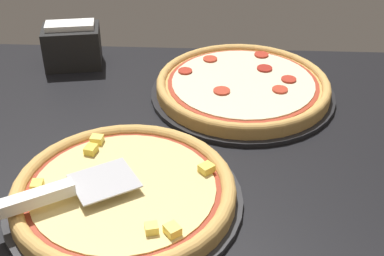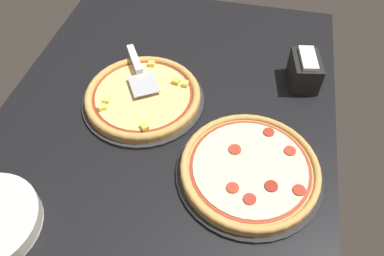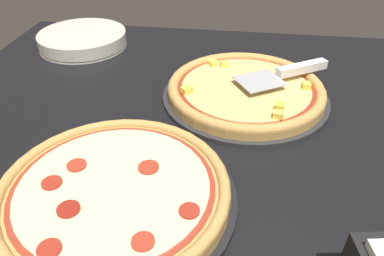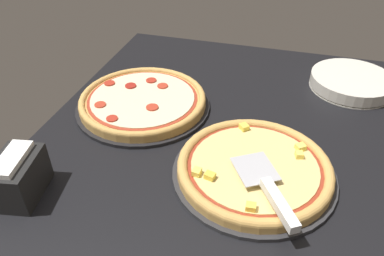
# 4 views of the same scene
# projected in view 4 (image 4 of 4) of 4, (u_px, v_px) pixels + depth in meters

# --- Properties ---
(ground_plane) EXTENTS (1.32, 1.00, 0.04)m
(ground_plane) POSITION_uv_depth(u_px,v_px,m) (223.00, 161.00, 0.93)
(ground_plane) COLOR black
(pizza_pan_front) EXTENTS (0.38, 0.38, 0.01)m
(pizza_pan_front) POSITION_uv_depth(u_px,v_px,m) (253.00, 173.00, 0.86)
(pizza_pan_front) COLOR #2D2D30
(pizza_pan_front) RESTS_ON ground_plane
(pizza_front) EXTENTS (0.35, 0.35, 0.03)m
(pizza_front) POSITION_uv_depth(u_px,v_px,m) (254.00, 167.00, 0.85)
(pizza_front) COLOR tan
(pizza_front) RESTS_ON pizza_pan_front
(pizza_pan_back) EXTENTS (0.39, 0.39, 0.01)m
(pizza_pan_back) POSITION_uv_depth(u_px,v_px,m) (143.00, 106.00, 1.09)
(pizza_pan_back) COLOR black
(pizza_pan_back) RESTS_ON ground_plane
(pizza_back) EXTENTS (0.36, 0.36, 0.03)m
(pizza_back) POSITION_uv_depth(u_px,v_px,m) (143.00, 100.00, 1.08)
(pizza_back) COLOR tan
(pizza_back) RESTS_ON pizza_pan_back
(serving_spatula) EXTENTS (0.22, 0.16, 0.02)m
(serving_spatula) POSITION_uv_depth(u_px,v_px,m) (273.00, 194.00, 0.75)
(serving_spatula) COLOR #B7B7BC
(serving_spatula) RESTS_ON pizza_front
(plate_stack) EXTENTS (0.25, 0.25, 0.04)m
(plate_stack) POSITION_uv_depth(u_px,v_px,m) (352.00, 82.00, 1.17)
(plate_stack) COLOR silver
(plate_stack) RESTS_ON ground_plane
(napkin_holder) EXTENTS (0.14, 0.11, 0.11)m
(napkin_holder) POSITION_uv_depth(u_px,v_px,m) (18.00, 176.00, 0.79)
(napkin_holder) COLOR black
(napkin_holder) RESTS_ON ground_plane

